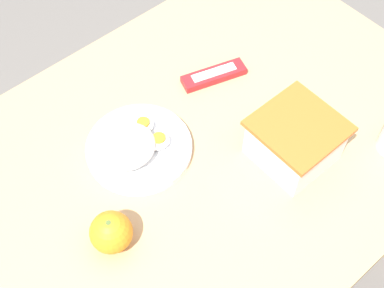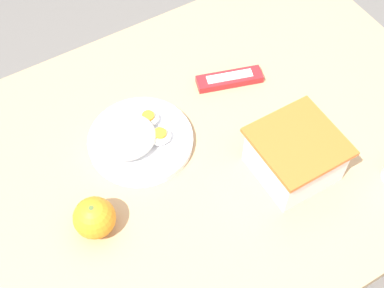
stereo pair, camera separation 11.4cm
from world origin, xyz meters
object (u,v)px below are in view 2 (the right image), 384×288
at_px(food_container, 294,157).
at_px(rice_plate, 136,138).
at_px(candy_bar, 229,79).
at_px(orange_fruit, 94,218).

relative_size(food_container, rice_plate, 0.73).
distance_m(rice_plate, candy_bar, 0.28).
height_order(food_container, rice_plate, food_container).
distance_m(orange_fruit, candy_bar, 0.47).
bearing_deg(food_container, rice_plate, -41.50).
relative_size(food_container, candy_bar, 1.03).
relative_size(orange_fruit, candy_bar, 0.51).
height_order(orange_fruit, candy_bar, orange_fruit).
bearing_deg(rice_plate, candy_bar, -169.72).
height_order(food_container, candy_bar, food_container).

